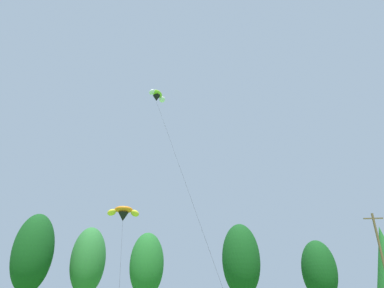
# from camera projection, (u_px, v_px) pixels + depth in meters

# --- Properties ---
(treeline_tree_b) EXTENTS (5.56, 5.56, 13.92)m
(treeline_tree_b) POSITION_uv_depth(u_px,v_px,m) (33.00, 252.00, 46.43)
(treeline_tree_b) COLOR #472D19
(treeline_tree_b) RESTS_ON ground_plane
(treeline_tree_c) EXTENTS (5.24, 5.24, 12.76)m
(treeline_tree_c) POSITION_uv_depth(u_px,v_px,m) (88.00, 261.00, 50.11)
(treeline_tree_c) COLOR #472D19
(treeline_tree_c) RESTS_ON ground_plane
(treeline_tree_d) EXTENTS (4.86, 4.86, 11.33)m
(treeline_tree_d) POSITION_uv_depth(u_px,v_px,m) (147.00, 265.00, 46.65)
(treeline_tree_d) COLOR #472D19
(treeline_tree_d) RESTS_ON ground_plane
(treeline_tree_e) EXTENTS (4.97, 4.97, 11.75)m
(treeline_tree_e) POSITION_uv_depth(u_px,v_px,m) (241.00, 260.00, 42.87)
(treeline_tree_e) COLOR #472D19
(treeline_tree_e) RESTS_ON ground_plane
(treeline_tree_f) EXTENTS (4.37, 4.37, 9.51)m
(treeline_tree_f) POSITION_uv_depth(u_px,v_px,m) (319.00, 270.00, 41.80)
(treeline_tree_f) COLOR #472D19
(treeline_tree_f) RESTS_ON ground_plane
(utility_pole) EXTENTS (2.20, 0.26, 11.78)m
(utility_pole) POSITION_uv_depth(u_px,v_px,m) (384.00, 263.00, 36.67)
(utility_pole) COLOR brown
(utility_pole) RESTS_ON ground_plane
(parafoil_kite_high_orange) EXTENTS (6.98, 15.91, 10.62)m
(parafoil_kite_high_orange) POSITION_uv_depth(u_px,v_px,m) (123.00, 213.00, 36.97)
(parafoil_kite_high_orange) COLOR orange
(parafoil_kite_mid_lime_white) EXTENTS (8.54, 9.31, 23.07)m
(parafoil_kite_mid_lime_white) POSITION_uv_depth(u_px,v_px,m) (157.00, 96.00, 38.00)
(parafoil_kite_mid_lime_white) COLOR #93D633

